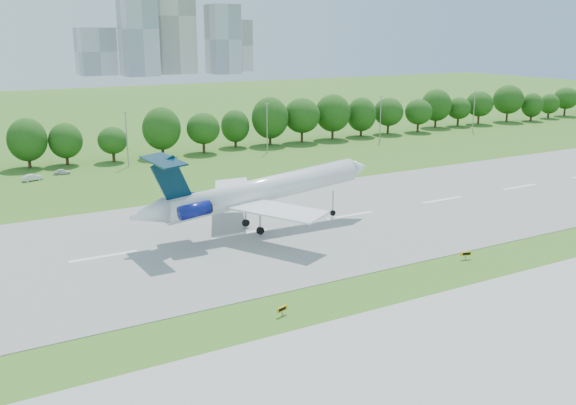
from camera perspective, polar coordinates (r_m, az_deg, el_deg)
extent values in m
plane|color=#34661B|center=(86.91, 15.08, -5.12)|extent=(600.00, 600.00, 0.00)
cube|color=gray|center=(105.05, 5.52, -1.16)|extent=(400.00, 45.00, 0.08)
cylinder|color=#382314|center=(156.51, -15.04, 4.39)|extent=(0.70, 0.70, 3.60)
sphere|color=#0F370D|center=(155.81, -15.15, 5.98)|extent=(8.40, 8.40, 8.40)
cylinder|color=#382314|center=(170.85, -1.95, 5.74)|extent=(0.70, 0.70, 3.60)
sphere|color=#0F370D|center=(170.20, -1.96, 7.20)|extent=(8.40, 8.40, 8.40)
cylinder|color=#382314|center=(192.56, 8.70, 6.62)|extent=(0.70, 0.70, 3.60)
sphere|color=#0F370D|center=(191.99, 8.76, 7.92)|extent=(8.40, 8.40, 8.40)
cylinder|color=#382314|center=(219.48, 17.00, 7.14)|extent=(0.70, 0.70, 3.60)
sphere|color=#0F370D|center=(218.98, 17.09, 8.28)|extent=(8.40, 8.40, 8.40)
cylinder|color=#382314|center=(249.93, 23.39, 7.45)|extent=(0.70, 0.70, 3.60)
sphere|color=#0F370D|center=(249.49, 23.50, 8.45)|extent=(8.40, 8.40, 8.40)
cylinder|color=gray|center=(146.29, -14.13, 5.41)|extent=(0.24, 0.24, 12.00)
cube|color=gray|center=(145.46, -14.28, 7.78)|extent=(0.90, 0.25, 0.18)
cylinder|color=gray|center=(159.16, -1.87, 6.59)|extent=(0.24, 0.24, 12.00)
cube|color=gray|center=(158.39, -1.89, 8.78)|extent=(0.90, 0.25, 0.18)
cylinder|color=gray|center=(178.08, 8.21, 7.34)|extent=(0.24, 0.24, 12.00)
cube|color=gray|center=(177.39, 8.28, 9.29)|extent=(0.90, 0.25, 0.18)
cylinder|color=gray|center=(201.35, 16.19, 7.77)|extent=(0.24, 0.24, 12.00)
cube|color=gray|center=(200.74, 16.31, 9.49)|extent=(0.90, 0.25, 0.18)
cube|color=#B2B2B7|center=(457.18, -13.20, 14.78)|extent=(22.00, 22.00, 62.00)
cube|color=beige|center=(481.03, -10.26, 15.99)|extent=(26.00, 26.00, 80.00)
cube|color=#B2B2B7|center=(473.63, -5.80, 14.23)|extent=(20.00, 20.00, 48.00)
cube|color=beige|center=(506.04, -4.53, 13.73)|extent=(18.00, 18.00, 38.00)
cube|color=#B2B2B7|center=(475.45, -16.71, 12.73)|extent=(24.00, 24.00, 32.00)
cylinder|color=white|center=(95.51, -2.09, 1.16)|extent=(31.46, 4.39, 6.32)
cone|color=white|center=(104.43, 6.22, 3.11)|extent=(3.71, 3.72, 3.91)
cone|color=white|center=(88.75, -12.34, -1.02)|extent=(5.37, 3.76, 4.06)
cube|color=white|center=(88.80, -0.85, -0.70)|extent=(10.66, 14.42, 0.71)
cube|color=white|center=(101.23, -5.01, 1.20)|extent=(10.18, 14.47, 0.71)
cube|color=#052337|center=(88.86, -10.34, 1.90)|extent=(5.70, 0.66, 7.12)
cube|color=#052337|center=(87.91, -11.06, 3.68)|extent=(3.57, 9.95, 0.51)
cylinder|color=navy|center=(88.09, -8.33, -0.69)|extent=(4.57, 2.08, 2.34)
cylinder|color=navy|center=(92.94, -9.63, 0.08)|extent=(4.57, 2.08, 2.34)
cylinder|color=gray|center=(102.85, 4.02, 0.04)|extent=(0.21, 0.21, 3.64)
cylinder|color=black|center=(103.33, 4.00, -0.93)|extent=(0.94, 0.33, 0.94)
cylinder|color=gray|center=(93.55, -2.50, -1.45)|extent=(0.25, 0.25, 3.64)
cylinder|color=black|center=(94.08, -2.48, -2.51)|extent=(1.15, 0.49, 1.14)
cylinder|color=gray|center=(97.44, -3.79, -0.80)|extent=(0.25, 0.25, 3.64)
cylinder|color=black|center=(97.94, -3.77, -1.82)|extent=(1.15, 0.49, 1.14)
cube|color=gray|center=(68.69, -0.52, -9.78)|extent=(0.11, 0.11, 0.63)
cube|color=#E3A30B|center=(68.50, -0.52, -9.43)|extent=(1.42, 0.60, 0.50)
cube|color=black|center=(68.44, -0.46, -9.46)|extent=(1.03, 0.35, 0.32)
cube|color=gray|center=(87.95, 15.51, -4.69)|extent=(0.11, 0.11, 0.65)
cube|color=#E3A30B|center=(87.80, 15.53, -4.40)|extent=(1.46, 0.57, 0.51)
cube|color=black|center=(87.72, 15.56, -4.43)|extent=(1.07, 0.33, 0.32)
imported|color=silver|center=(139.16, -21.78, 2.08)|extent=(4.23, 2.34, 1.32)
imported|color=silver|center=(143.27, -19.44, 2.60)|extent=(3.47, 1.70, 1.14)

